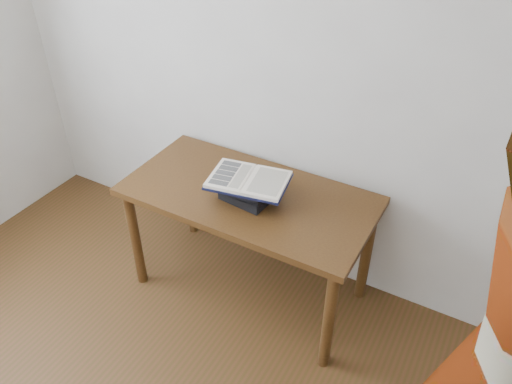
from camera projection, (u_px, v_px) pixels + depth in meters
The scene contains 4 objects.
desk at pixel (249, 208), 2.70m from camera, with size 1.34×0.67×0.72m.
book_stack at pixel (245, 190), 2.55m from camera, with size 0.26×0.19×0.12m.
open_book at pixel (249, 180), 2.49m from camera, with size 0.44×0.34×0.03m.
reader at pixel (502, 377), 1.48m from camera, with size 0.70×0.46×1.93m, color tan.
Camera 1 is at (1.16, -0.45, 2.29)m, focal length 35.00 mm.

